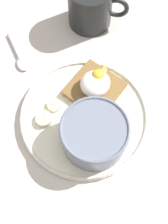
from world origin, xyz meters
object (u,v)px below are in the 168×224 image
(banana_slice_left, at_px, (54,105))
(spoon, at_px, (19,57))
(oatmeal_bowl, at_px, (94,134))
(poached_egg, at_px, (96,82))
(coffee_mug, at_px, (91,5))
(toast_slice, at_px, (95,89))
(banana_slice_front, at_px, (44,119))

(banana_slice_left, relative_size, spoon, 0.34)
(oatmeal_bowl, distance_m, banana_slice_left, 0.11)
(poached_egg, bearing_deg, coffee_mug, -124.90)
(spoon, bearing_deg, toast_slice, 114.76)
(toast_slice, relative_size, coffee_mug, 1.05)
(poached_egg, bearing_deg, banana_slice_front, -3.40)
(toast_slice, bearing_deg, spoon, -65.24)
(banana_slice_left, bearing_deg, banana_slice_front, 20.78)
(toast_slice, xyz_separation_m, banana_slice_front, (0.12, -0.01, -0.00))
(banana_slice_front, bearing_deg, toast_slice, 176.07)
(oatmeal_bowl, bearing_deg, banana_slice_left, -80.02)
(toast_slice, relative_size, banana_slice_left, 3.26)
(poached_egg, xyz_separation_m, coffee_mug, (-0.11, -0.15, 0.01))
(toast_slice, relative_size, spoon, 1.12)
(poached_egg, xyz_separation_m, banana_slice_left, (0.09, -0.02, -0.02))
(oatmeal_bowl, xyz_separation_m, toast_slice, (-0.07, -0.08, -0.02))
(toast_slice, bearing_deg, oatmeal_bowl, 50.95)
(poached_egg, bearing_deg, oatmeal_bowl, 50.49)
(oatmeal_bowl, height_order, banana_slice_left, oatmeal_bowl)
(banana_slice_front, bearing_deg, coffee_mug, -147.42)
(poached_egg, relative_size, spoon, 0.74)
(banana_slice_front, bearing_deg, oatmeal_bowl, 119.58)
(oatmeal_bowl, xyz_separation_m, spoon, (0.01, -0.25, -0.04))
(banana_slice_front, bearing_deg, spoon, -104.57)
(toast_slice, height_order, spoon, toast_slice)
(toast_slice, bearing_deg, banana_slice_left, -13.70)
(coffee_mug, bearing_deg, banana_slice_left, 34.37)
(toast_slice, bearing_deg, poached_egg, -152.73)
(banana_slice_front, height_order, coffee_mug, coffee_mug)
(banana_slice_front, xyz_separation_m, coffee_mug, (-0.23, -0.14, 0.03))
(toast_slice, xyz_separation_m, spoon, (0.08, -0.17, -0.01))
(banana_slice_front, xyz_separation_m, spoon, (-0.04, -0.16, -0.01))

